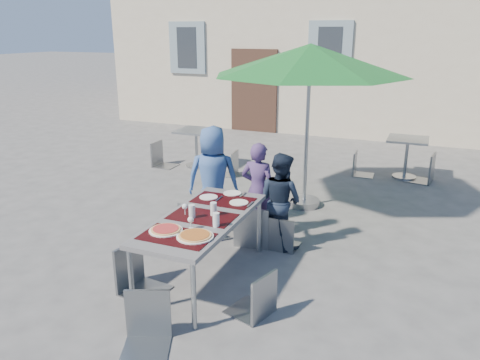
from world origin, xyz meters
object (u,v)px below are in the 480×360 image
at_px(child_0, 213,178).
at_px(child_2, 280,200).
at_px(bg_chair_r_1, 428,150).
at_px(chair_1, 253,201).
at_px(pizza_near_left, 166,230).
at_px(chair_4, 257,269).
at_px(patio_umbrella, 310,61).
at_px(child_1, 258,190).
at_px(bg_chair_r_0, 230,149).
at_px(pizza_near_right, 195,236).
at_px(chair_3, 134,241).
at_px(chair_0, 193,201).
at_px(bg_chair_l_1, 361,150).
at_px(cafe_table_1, 407,151).
at_px(bg_chair_l_0, 160,139).
at_px(dining_table, 202,221).
at_px(chair_5, 144,291).
at_px(cafe_table_0, 196,141).
at_px(chair_2, 282,213).

height_order(child_0, child_2, child_0).
bearing_deg(bg_chair_r_1, chair_1, -118.17).
bearing_deg(pizza_near_left, bg_chair_r_1, 65.90).
bearing_deg(chair_4, patio_umbrella, 96.58).
bearing_deg(patio_umbrella, chair_4, -83.42).
distance_m(patio_umbrella, bg_chair_r_1, 3.14).
relative_size(child_1, bg_chair_r_0, 1.46).
xyz_separation_m(pizza_near_left, bg_chair_r_0, (-1.15, 4.23, -0.25)).
xyz_separation_m(pizza_near_right, chair_3, (-0.73, 0.03, -0.19)).
distance_m(chair_0, bg_chair_l_1, 4.08).
bearing_deg(cafe_table_1, pizza_near_right, -107.03).
distance_m(bg_chair_l_0, bg_chair_r_0, 1.57).
bearing_deg(child_2, child_1, -2.40).
distance_m(chair_3, patio_umbrella, 3.70).
bearing_deg(dining_table, bg_chair_l_1, 78.14).
distance_m(child_0, chair_0, 0.48).
bearing_deg(child_2, dining_table, 89.40).
height_order(dining_table, bg_chair_r_0, bg_chair_r_0).
height_order(child_0, chair_4, child_0).
bearing_deg(pizza_near_right, bg_chair_r_1, 69.12).
height_order(pizza_near_left, cafe_table_1, pizza_near_left).
bearing_deg(chair_3, child_1, 68.79).
relative_size(chair_1, cafe_table_1, 1.34).
height_order(child_1, chair_5, child_1).
height_order(chair_4, cafe_table_0, chair_4).
height_order(patio_umbrella, bg_chair_l_1, patio_umbrella).
xyz_separation_m(chair_1, chair_4, (0.60, -1.47, -0.10)).
xyz_separation_m(chair_0, patio_umbrella, (1.06, 1.74, 1.73)).
xyz_separation_m(cafe_table_0, cafe_table_1, (3.99, 0.81, 0.00)).
xyz_separation_m(chair_1, cafe_table_0, (-2.37, 2.99, -0.07)).
bearing_deg(bg_chair_r_1, bg_chair_r_0, -164.28).
bearing_deg(patio_umbrella, cafe_table_0, 152.79).
xyz_separation_m(child_1, cafe_table_0, (-2.33, 2.68, -0.12)).
relative_size(chair_0, bg_chair_r_1, 0.87).
bearing_deg(bg_chair_r_1, bg_chair_l_1, -178.66).
bearing_deg(pizza_near_left, chair_4, 2.97).
distance_m(chair_1, chair_4, 1.59).
relative_size(cafe_table_0, bg_chair_r_1, 0.75).
bearing_deg(child_1, chair_5, 89.01).
distance_m(patio_umbrella, cafe_table_1, 3.07).
bearing_deg(child_2, bg_chair_r_1, -91.45).
bearing_deg(chair_2, pizza_near_right, -104.57).
relative_size(chair_3, patio_umbrella, 0.34).
bearing_deg(child_2, chair_5, 102.44).
height_order(chair_2, cafe_table_1, chair_2).
height_order(chair_2, chair_5, chair_5).
relative_size(pizza_near_left, chair_5, 0.37).
bearing_deg(chair_2, pizza_near_left, -115.74).
distance_m(pizza_near_right, bg_chair_r_1, 5.59).
height_order(chair_0, chair_3, chair_3).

